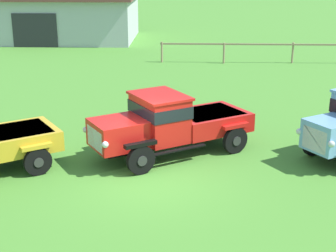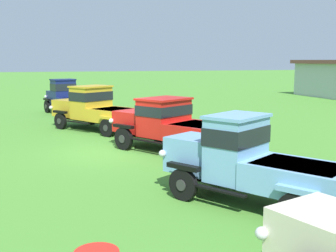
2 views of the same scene
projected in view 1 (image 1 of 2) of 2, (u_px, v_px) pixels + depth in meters
ground_plane at (149, 181)px, 15.09m from camera, size 240.00×240.00×0.00m
farm_shed at (12, 16)px, 40.40m from camera, size 19.71×8.64×3.57m
paddock_fence at (323, 48)px, 31.24m from camera, size 19.88×0.62×1.27m
vintage_truck_midrow_center at (168, 123)px, 16.80m from camera, size 5.60×4.42×2.08m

